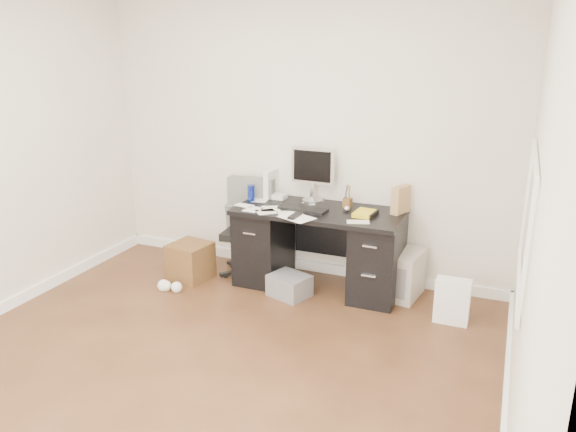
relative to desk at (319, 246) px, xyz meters
name	(u,v)px	position (x,y,z in m)	size (l,w,h in m)	color
ground	(199,371)	(-0.30, -1.65, -0.40)	(4.00, 4.00, 0.00)	#402614
room_shell	(193,133)	(-0.27, -1.62, 1.26)	(4.02, 4.02, 2.71)	white
desk	(319,246)	(0.00, 0.00, 0.00)	(1.50, 0.70, 0.75)	black
loose_papers	(296,209)	(-0.20, -0.05, 0.35)	(1.10, 0.60, 0.00)	white
lcd_monitor	(313,175)	(-0.15, 0.23, 0.61)	(0.41, 0.24, 0.52)	silver
keyboard	(303,209)	(-0.13, -0.08, 0.36)	(0.44, 0.15, 0.03)	black
computer_mouse	(347,209)	(0.25, 0.02, 0.38)	(0.06, 0.06, 0.06)	silver
travel_mug	(251,193)	(-0.69, 0.03, 0.43)	(0.07, 0.07, 0.16)	#152896
white_binder	(271,183)	(-0.58, 0.24, 0.48)	(0.11, 0.23, 0.26)	silver
magazine_file	(401,200)	(0.69, 0.18, 0.47)	(0.10, 0.21, 0.24)	#9A774A
pen_cup	(348,196)	(0.21, 0.17, 0.45)	(0.09, 0.09, 0.21)	brown
yellow_book	(365,213)	(0.43, -0.02, 0.37)	(0.17, 0.22, 0.04)	gold
paper_remote	(297,216)	(-0.10, -0.30, 0.36)	(0.29, 0.23, 0.02)	white
office_chair	(246,228)	(-0.75, 0.03, 0.07)	(0.53, 0.53, 0.93)	#4E514E
pc_tower	(409,275)	(0.82, 0.09, -0.19)	(0.19, 0.42, 0.42)	#A9A699
shopping_bag	(452,301)	(1.23, -0.25, -0.21)	(0.27, 0.20, 0.37)	white
wicker_basket	(190,261)	(-1.20, -0.29, -0.22)	(0.35, 0.35, 0.35)	#472915
desk_printer	(289,285)	(-0.17, -0.29, -0.30)	(0.34, 0.28, 0.20)	slate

